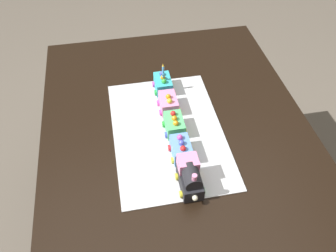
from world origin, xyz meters
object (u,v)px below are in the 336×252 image
Objects in this scene: cake_car_caboose_sky_blue at (181,149)px; cake_locomotive at (190,177)px; cake_car_flatbed_mint_green at (174,125)px; birthday_candle at (163,71)px; cake_car_tanker_bubblegum at (168,103)px; cake_car_gondola_turquoise at (163,84)px; dining_table at (179,157)px.

cake_locomotive is at bearing -180.00° from cake_car_caboose_sky_blue.
birthday_candle reaches higher than cake_car_flatbed_mint_green.
cake_car_caboose_sky_blue is 1.00× the size of cake_car_tanker_bubblegum.
cake_car_gondola_turquoise is at bearing 0.00° from cake_car_flatbed_mint_green.
cake_car_tanker_bubblegum is 0.13m from birthday_candle.
cake_car_gondola_turquoise reaches higher than dining_table.
cake_locomotive is (-0.21, 0.01, 0.16)m from dining_table.
birthday_candle is (-0.01, -0.00, 0.07)m from cake_car_gondola_turquoise.
cake_car_flatbed_mint_green is 1.00× the size of cake_car_gondola_turquoise.
cake_locomotive is at bearing -180.00° from cake_car_gondola_turquoise.
cake_car_flatbed_mint_green is at bearing 0.00° from cake_locomotive.
cake_car_caboose_sky_blue is at bearing 180.00° from cake_car_flatbed_mint_green.
cake_car_gondola_turquoise is at bearing 0.00° from cake_car_caboose_sky_blue.
dining_table is at bearing -3.31° from cake_locomotive.
cake_car_caboose_sky_blue is 1.56× the size of birthday_candle.
cake_locomotive is 2.19× the size of birthday_candle.
cake_car_tanker_bubblegum is 1.00× the size of cake_car_gondola_turquoise.
cake_locomotive is at bearing 176.69° from dining_table.
cake_car_caboose_sky_blue is 1.00× the size of cake_car_flatbed_mint_green.
birthday_candle is at bearing -180.00° from cake_car_gondola_turquoise.
cake_car_tanker_bubblegum is at bearing 0.00° from cake_car_caboose_sky_blue.
dining_table is 0.26m from cake_locomotive.
cake_locomotive reaches higher than cake_car_flatbed_mint_green.
birthday_candle is (0.23, -0.00, 0.07)m from cake_car_flatbed_mint_green.
dining_table is 14.00× the size of cake_car_tanker_bubblegum.
birthday_candle is (0.47, -0.00, 0.06)m from cake_locomotive.
cake_car_tanker_bubblegum reaches higher than dining_table.
cake_car_flatbed_mint_green is at bearing 180.00° from cake_car_gondola_turquoise.
birthday_candle is at bearing -0.00° from cake_car_flatbed_mint_green.
cake_car_caboose_sky_blue is at bearing 171.20° from dining_table.
cake_car_caboose_sky_blue and cake_car_gondola_turquoise have the same top height.
cake_car_gondola_turquoise is (0.35, 0.00, 0.00)m from cake_car_caboose_sky_blue.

